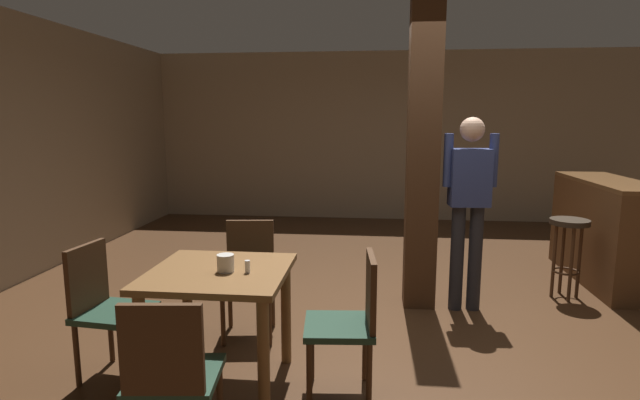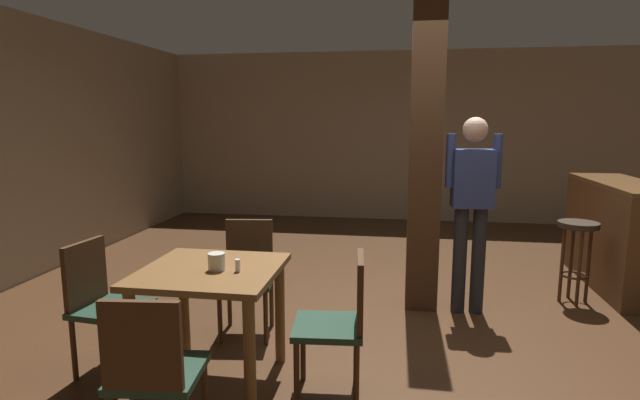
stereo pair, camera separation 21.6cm
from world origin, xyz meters
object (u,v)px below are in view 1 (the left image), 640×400
Objects in this scene: dining_table at (220,292)px; salt_shaker at (247,267)px; chair_west at (105,304)px; chair_south at (171,374)px; napkin_cup at (226,263)px; chair_north at (249,272)px; chair_east at (351,318)px; bar_stool_near at (568,239)px; bar_counter at (598,230)px; standing_person at (469,200)px.

salt_shaker reaches higher than dining_table.
chair_west and chair_south have the same top height.
chair_south is 8.27× the size of napkin_cup.
dining_table is 0.80m from chair_south.
chair_north is 0.94m from salt_shaker.
chair_west is 1.00× the size of chair_south.
chair_east is 8.27× the size of napkin_cup.
bar_counter is at bearing 48.02° from bar_stool_near.
bar_counter reaches higher than chair_north.
chair_south is at bearing -135.87° from bar_stool_near.
dining_table is 2.37m from standing_person.
napkin_cup is 4.11m from bar_counter.
salt_shaker is (0.14, -0.01, -0.01)m from napkin_cup.
standing_person is at bearing 58.19° from chair_east.
chair_north is at bearing 91.29° from dining_table.
bar_counter is at bearing 37.74° from napkin_cup.
chair_south and chair_east have the same top height.
salt_shaker is at bearing -13.05° from dining_table.
napkin_cup reaches higher than dining_table.
dining_table is 0.27m from salt_shaker.
chair_west is 1.15m from chair_south.
chair_north is 1.19m from chair_east.
standing_person is at bearing 29.81° from chair_west.
chair_north is at bearing -158.82° from standing_person.
chair_east is at bearing 1.96° from salt_shaker.
chair_east is 2.77m from bar_stool_near.
dining_table is 0.96× the size of chair_west.
dining_table is 0.50× the size of standing_person.
chair_east is at bearing -135.34° from bar_stool_near.
chair_north is 1.60m from chair_south.
salt_shaker is at bearing -135.59° from standing_person.
bar_counter is at bearing 30.81° from chair_west.
chair_east reaches higher than napkin_cup.
napkin_cup is (-0.78, -0.01, 0.32)m from chair_east.
bar_counter is (2.47, 2.50, 0.04)m from chair_east.
chair_south is (0.80, -0.82, 0.00)m from chair_west.
salt_shaker is 0.10× the size of bar_stool_near.
bar_counter is at bearing 44.76° from chair_south.
napkin_cup is at bearing 175.80° from salt_shaker.
napkin_cup reaches higher than salt_shaker.
bar_stool_near is (2.74, 1.95, -0.25)m from napkin_cup.
chair_north is at bearing 45.13° from chair_west.
salt_shaker is at bearing -142.96° from bar_stool_near.
chair_north is 3.03m from bar_stool_near.
chair_east is 0.52× the size of standing_person.
napkin_cup is at bearing -142.26° from bar_counter.
dining_table is 7.93× the size of napkin_cup.
salt_shaker is (0.20, -0.05, 0.19)m from dining_table.
standing_person is (2.58, 1.48, 0.50)m from chair_west.
chair_east is at bearing -121.81° from standing_person.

